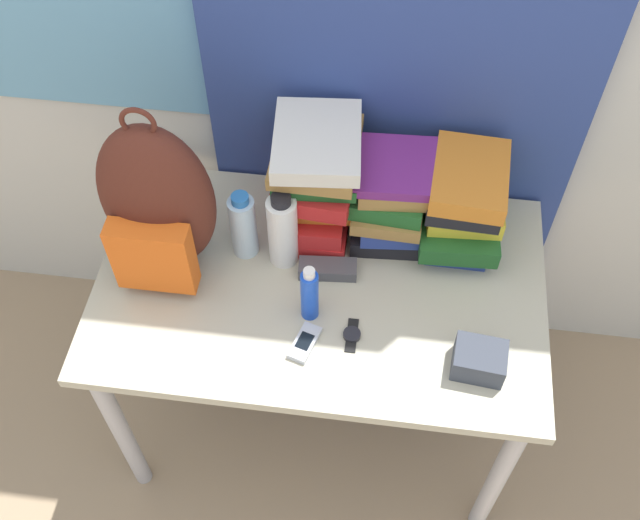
{
  "coord_description": "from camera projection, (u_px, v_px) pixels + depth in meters",
  "views": [
    {
      "loc": [
        0.14,
        -0.74,
        2.31
      ],
      "look_at": [
        0.0,
        0.36,
        0.83
      ],
      "focal_mm": 42.0,
      "sensor_mm": 36.0,
      "label": 1
    }
  ],
  "objects": [
    {
      "name": "ground_plane",
      "position": [
        305.0,
        515.0,
        2.3
      ],
      "size": [
        12.0,
        12.0,
        0.0
      ],
      "primitive_type": "plane",
      "color": "#9E8466"
    },
    {
      "name": "wall_back",
      "position": [
        342.0,
        7.0,
        1.78
      ],
      "size": [
        6.0,
        0.06,
        2.5
      ],
      "color": "beige",
      "rests_on": "ground_plane"
    },
    {
      "name": "curtain_blue",
      "position": [
        403.0,
        26.0,
        1.73
      ],
      "size": [
        0.98,
        0.04,
        2.5
      ],
      "color": "navy",
      "rests_on": "ground_plane"
    },
    {
      "name": "desk",
      "position": [
        320.0,
        304.0,
        2.0
      ],
      "size": [
        1.16,
        0.72,
        0.73
      ],
      "color": "#B7B299",
      "rests_on": "ground_plane"
    },
    {
      "name": "backpack",
      "position": [
        157.0,
        204.0,
        1.8
      ],
      "size": [
        0.28,
        0.22,
        0.52
      ],
      "color": "#512319",
      "rests_on": "desk"
    },
    {
      "name": "book_stack_left",
      "position": [
        317.0,
        178.0,
        1.92
      ],
      "size": [
        0.24,
        0.28,
        0.32
      ],
      "color": "red",
      "rests_on": "desk"
    },
    {
      "name": "book_stack_center",
      "position": [
        392.0,
        197.0,
        1.94
      ],
      "size": [
        0.23,
        0.27,
        0.25
      ],
      "color": "black",
      "rests_on": "desk"
    },
    {
      "name": "book_stack_right",
      "position": [
        463.0,
        203.0,
        1.92
      ],
      "size": [
        0.21,
        0.28,
        0.25
      ],
      "color": "navy",
      "rests_on": "desk"
    },
    {
      "name": "water_bottle",
      "position": [
        243.0,
        225.0,
        1.92
      ],
      "size": [
        0.07,
        0.07,
        0.21
      ],
      "color": "silver",
      "rests_on": "desk"
    },
    {
      "name": "sports_bottle",
      "position": [
        283.0,
        230.0,
        1.89
      ],
      "size": [
        0.08,
        0.08,
        0.24
      ],
      "color": "white",
      "rests_on": "desk"
    },
    {
      "name": "sunscreen_bottle",
      "position": [
        310.0,
        294.0,
        1.8
      ],
      "size": [
        0.04,
        0.04,
        0.18
      ],
      "color": "blue",
      "rests_on": "desk"
    },
    {
      "name": "cell_phone",
      "position": [
        305.0,
        343.0,
        1.81
      ],
      "size": [
        0.08,
        0.11,
        0.02
      ],
      "color": "#B7BCC6",
      "rests_on": "desk"
    },
    {
      "name": "sunglasses_case",
      "position": [
        328.0,
        269.0,
        1.93
      ],
      "size": [
        0.15,
        0.07,
        0.04
      ],
      "color": "#47474C",
      "rests_on": "desk"
    },
    {
      "name": "camera_pouch",
      "position": [
        479.0,
        360.0,
        1.75
      ],
      "size": [
        0.13,
        0.11,
        0.07
      ],
      "color": "#383D47",
      "rests_on": "desk"
    },
    {
      "name": "wristwatch",
      "position": [
        352.0,
        335.0,
        1.83
      ],
      "size": [
        0.04,
        0.1,
        0.01
      ],
      "color": "black",
      "rests_on": "desk"
    }
  ]
}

